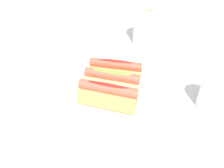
% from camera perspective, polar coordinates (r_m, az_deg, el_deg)
% --- Properties ---
extents(ground_plane, '(2.40, 2.40, 0.00)m').
position_cam_1_polar(ground_plane, '(0.69, -1.64, -2.97)').
color(ground_plane, beige).
extents(serving_bowl, '(0.32, 0.32, 0.03)m').
position_cam_1_polar(serving_bowl, '(0.67, 0.00, -2.36)').
color(serving_bowl, silver).
rests_on(serving_bowl, ground_plane).
extents(hotdog_front, '(0.15, 0.07, 0.06)m').
position_cam_1_polar(hotdog_front, '(0.60, -1.02, -2.60)').
color(hotdog_front, tan).
rests_on(hotdog_front, serving_bowl).
extents(hotdog_back, '(0.15, 0.06, 0.06)m').
position_cam_1_polar(hotdog_back, '(0.64, 0.00, 0.55)').
color(hotdog_back, '#DBB270').
rests_on(hotdog_back, serving_bowl).
extents(hotdog_side, '(0.15, 0.05, 0.06)m').
position_cam_1_polar(hotdog_side, '(0.69, 0.89, 3.31)').
color(hotdog_side, tan).
rests_on(hotdog_side, serving_bowl).
extents(water_glass, '(0.07, 0.07, 0.09)m').
position_cam_1_polar(water_glass, '(0.68, 23.04, -2.45)').
color(water_glass, white).
rests_on(water_glass, ground_plane).
extents(paper_towel_roll, '(0.11, 0.11, 0.13)m').
position_cam_1_polar(paper_towel_roll, '(0.94, 8.66, 13.35)').
color(paper_towel_roll, white).
rests_on(paper_towel_roll, ground_plane).
extents(napkin_box, '(0.11, 0.05, 0.15)m').
position_cam_1_polar(napkin_box, '(0.78, -16.05, 7.54)').
color(napkin_box, white).
rests_on(napkin_box, ground_plane).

